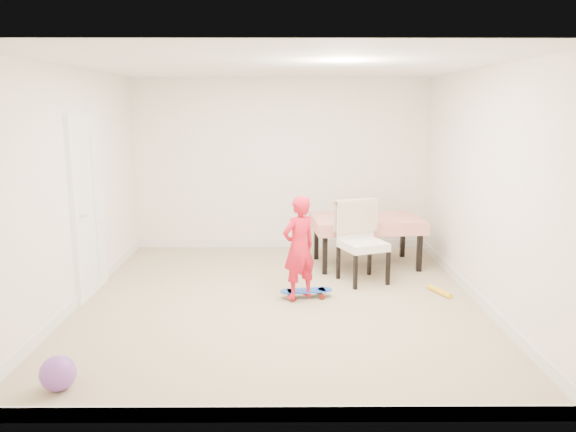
{
  "coord_description": "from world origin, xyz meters",
  "views": [
    {
      "loc": [
        0.06,
        -6.09,
        2.19
      ],
      "look_at": [
        0.1,
        0.2,
        0.95
      ],
      "focal_mm": 35.0,
      "sensor_mm": 36.0,
      "label": 1
    }
  ],
  "objects_px": {
    "child": "(299,250)",
    "dining_table": "(366,241)",
    "dining_chair": "(363,242)",
    "balloon": "(58,373)",
    "skateboard": "(306,294)"
  },
  "relations": [
    {
      "from": "child",
      "to": "dining_table",
      "type": "bearing_deg",
      "value": -158.62
    },
    {
      "from": "child",
      "to": "skateboard",
      "type": "bearing_deg",
      "value": -168.88
    },
    {
      "from": "dining_chair",
      "to": "skateboard",
      "type": "relative_size",
      "value": 1.69
    },
    {
      "from": "skateboard",
      "to": "child",
      "type": "height_order",
      "value": "child"
    },
    {
      "from": "skateboard",
      "to": "balloon",
      "type": "bearing_deg",
      "value": -141.69
    },
    {
      "from": "dining_table",
      "to": "dining_chair",
      "type": "height_order",
      "value": "dining_chair"
    },
    {
      "from": "child",
      "to": "balloon",
      "type": "height_order",
      "value": "child"
    },
    {
      "from": "balloon",
      "to": "dining_table",
      "type": "bearing_deg",
      "value": 50.33
    },
    {
      "from": "dining_chair",
      "to": "skateboard",
      "type": "bearing_deg",
      "value": -162.59
    },
    {
      "from": "dining_table",
      "to": "balloon",
      "type": "xyz_separation_m",
      "value": [
        -2.9,
        -3.5,
        -0.2
      ]
    },
    {
      "from": "dining_table",
      "to": "dining_chair",
      "type": "xyz_separation_m",
      "value": [
        -0.15,
        -0.76,
        0.17
      ]
    },
    {
      "from": "child",
      "to": "balloon",
      "type": "xyz_separation_m",
      "value": [
        -1.93,
        -2.05,
        -0.45
      ]
    },
    {
      "from": "dining_table",
      "to": "balloon",
      "type": "relative_size",
      "value": 5.23
    },
    {
      "from": "dining_table",
      "to": "skateboard",
      "type": "bearing_deg",
      "value": -128.49
    },
    {
      "from": "dining_chair",
      "to": "child",
      "type": "bearing_deg",
      "value": -161.74
    }
  ]
}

